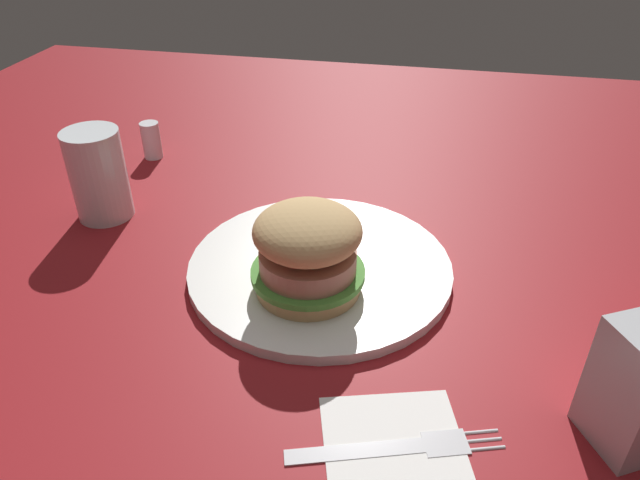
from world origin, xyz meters
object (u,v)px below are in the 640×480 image
(fries_pile, at_px, (309,226))
(napkin, at_px, (395,448))
(plate, at_px, (320,267))
(salt_shaker, at_px, (151,140))
(drink_glass, at_px, (99,179))
(sandwich, at_px, (308,250))
(fork, at_px, (397,445))

(fries_pile, distance_m, napkin, 0.31)
(plate, height_order, salt_shaker, salt_shaker)
(salt_shaker, bearing_deg, drink_glass, 95.07)
(fries_pile, height_order, napkin, fries_pile)
(plate, xyz_separation_m, napkin, (-0.10, 0.22, -0.01))
(napkin, bearing_deg, sandwich, -57.81)
(plate, bearing_deg, salt_shaker, -37.63)
(napkin, distance_m, salt_shaker, 0.61)
(fork, distance_m, salt_shaker, 0.61)
(sandwich, relative_size, napkin, 1.06)
(fries_pile, xyz_separation_m, drink_glass, (0.27, -0.00, 0.03))
(plate, distance_m, napkin, 0.24)
(sandwich, bearing_deg, salt_shaker, -42.92)
(plate, relative_size, sandwich, 2.48)
(plate, distance_m, fork, 0.24)
(salt_shaker, bearing_deg, fries_pile, 148.45)
(fries_pile, relative_size, salt_shaker, 1.73)
(sandwich, relative_size, drink_glass, 1.02)
(fries_pile, bearing_deg, fork, 115.21)
(plate, bearing_deg, sandwich, 86.26)
(plate, height_order, fork, plate)
(fries_pile, distance_m, salt_shaker, 0.33)
(plate, relative_size, fries_pile, 3.04)
(fries_pile, height_order, drink_glass, drink_glass)
(sandwich, xyz_separation_m, salt_shaker, (0.31, -0.28, -0.03))
(plate, xyz_separation_m, salt_shaker, (0.31, -0.24, 0.02))
(fries_pile, bearing_deg, salt_shaker, -31.55)
(drink_glass, distance_m, salt_shaker, 0.17)
(napkin, bearing_deg, plate, -64.31)
(fork, relative_size, drink_glass, 1.49)
(plate, bearing_deg, napkin, 115.69)
(sandwich, xyz_separation_m, fork, (-0.11, 0.17, -0.06))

